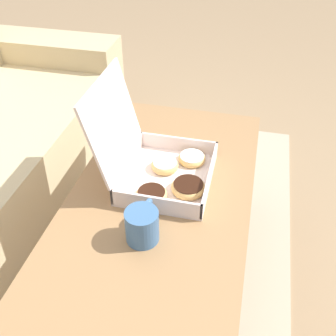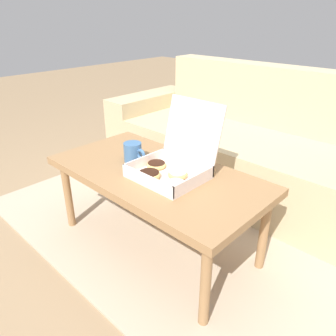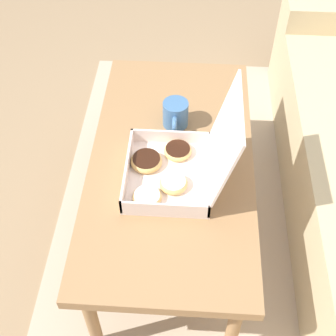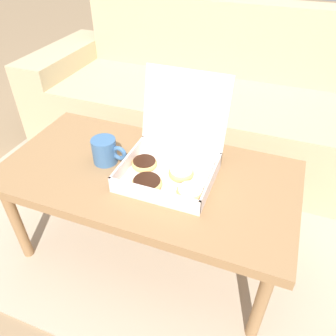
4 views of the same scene
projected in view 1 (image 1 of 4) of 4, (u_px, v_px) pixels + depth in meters
ground_plane at (125, 275)px, 1.58m from camera, size 12.00×12.00×0.00m
area_rug at (57, 261)px, 1.63m from camera, size 2.35×1.89×0.01m
coffee_table at (160, 207)px, 1.29m from camera, size 1.14×0.58×0.46m
pastry_box at (160, 165)px, 1.30m from camera, size 0.33×0.36×0.34m
coffee_mug at (142, 225)px, 1.10m from camera, size 0.14×0.10×0.10m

